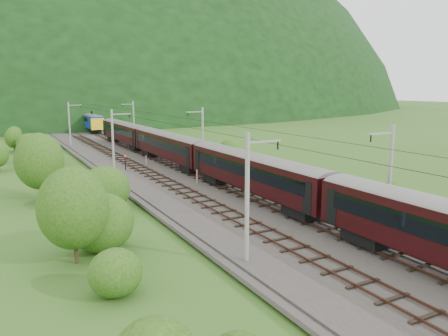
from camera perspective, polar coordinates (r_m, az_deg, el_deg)
name	(u,v)px	position (r m, az deg, el deg)	size (l,w,h in m)	color
ground	(323,248)	(31.51, 12.77, -10.10)	(600.00, 600.00, 0.00)	#375B1C
railbed	(247,210)	(39.11, 3.09, -5.55)	(14.00, 220.00, 0.30)	#38332D
track_left	(224,212)	(37.90, -0.02, -5.72)	(2.40, 220.00, 0.27)	brown
track_right	(270,205)	(40.32, 6.01, -4.78)	(2.40, 220.00, 0.27)	brown
catenary_left	(113,140)	(56.07, -14.24, 3.55)	(2.54, 192.28, 8.00)	gray
catenary_right	(202,135)	(60.22, -2.87, 4.31)	(2.54, 192.28, 8.00)	gray
overhead_wires	(248,133)	(37.80, 3.19, 4.63)	(4.83, 198.00, 0.03)	black
mountain_main	(24,107)	(282.91, -24.64, 7.29)	(504.00, 360.00, 244.00)	black
train	(256,167)	(41.57, 4.23, 0.13)	(2.95, 161.76, 5.12)	black
hazard_post_near	(146,160)	(62.02, -10.12, 1.04)	(0.14, 0.14, 1.31)	red
hazard_post_far	(197,176)	(49.15, -3.55, -1.11)	(0.17, 0.17, 1.58)	red
signal	(125,162)	(58.21, -12.77, 0.82)	(0.22, 0.22, 1.95)	black
vegetation_left	(64,182)	(43.00, -20.12, -1.79)	(11.45, 148.07, 6.64)	#1F4312
vegetation_right	(357,188)	(44.50, 17.00, -2.51)	(4.81, 108.20, 3.07)	#1F4312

